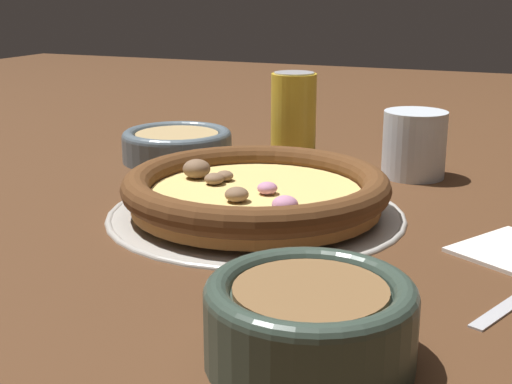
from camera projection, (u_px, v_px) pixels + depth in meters
ground_plane at (256, 215)px, 0.78m from camera, size 3.00×3.00×0.00m
pizza_tray at (256, 212)px, 0.78m from camera, size 0.33×0.33×0.01m
pizza at (256, 190)px, 0.78m from camera, size 0.29×0.29×0.04m
bowl_near at (177, 144)px, 1.03m from camera, size 0.16×0.16×0.04m
bowl_far at (310, 318)px, 0.47m from camera, size 0.14×0.14×0.06m
drinking_cup at (414, 144)px, 0.93m from camera, size 0.08×0.08×0.09m
beverage_can at (294, 115)px, 1.04m from camera, size 0.07×0.07×0.12m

